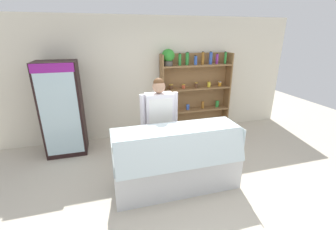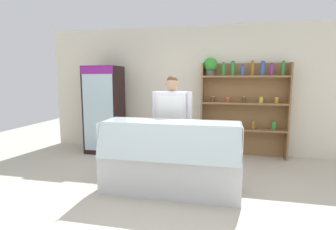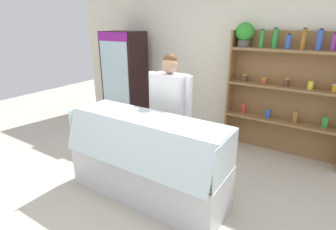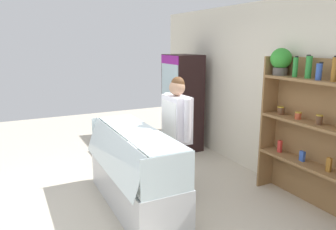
# 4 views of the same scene
# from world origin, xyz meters

# --- Properties ---
(ground_plane) EXTENTS (12.00, 12.00, 0.00)m
(ground_plane) POSITION_xyz_m (0.00, 0.00, 0.00)
(ground_plane) COLOR beige
(back_wall) EXTENTS (6.80, 0.10, 2.70)m
(back_wall) POSITION_xyz_m (0.00, 2.34, 1.35)
(back_wall) COLOR silver
(back_wall) RESTS_ON ground
(drinks_fridge) EXTENTS (0.75, 0.57, 1.86)m
(drinks_fridge) POSITION_xyz_m (-1.97, 1.82, 0.93)
(drinks_fridge) COLOR black
(drinks_fridge) RESTS_ON ground
(shelving_unit) EXTENTS (1.70, 0.29, 2.02)m
(shelving_unit) POSITION_xyz_m (0.86, 2.14, 1.16)
(shelving_unit) COLOR olive
(shelving_unit) RESTS_ON ground
(deli_display_case) EXTENTS (1.93, 0.71, 1.01)m
(deli_display_case) POSITION_xyz_m (-0.15, 0.13, 0.31)
(deli_display_case) COLOR silver
(deli_display_case) RESTS_ON ground
(shop_clerk) EXTENTS (0.66, 0.25, 1.65)m
(shop_clerk) POSITION_xyz_m (-0.26, 0.79, 0.98)
(shop_clerk) COLOR #383D51
(shop_clerk) RESTS_ON ground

